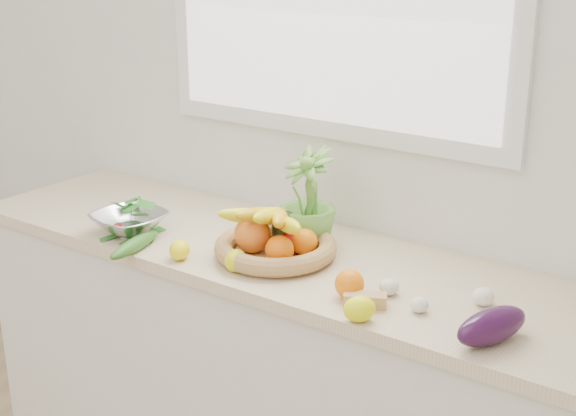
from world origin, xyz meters
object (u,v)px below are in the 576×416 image
Objects in this scene: fruit_basket at (275,241)px; potted_herb at (308,198)px; apple at (294,242)px; colander_with_spinach at (129,217)px; cucumber at (135,245)px; eggplant at (492,326)px.

potted_herb is at bearing 81.05° from fruit_basket.
colander_with_spinach is at bearing -162.40° from apple.
cucumber is at bearing -150.12° from fruit_basket.
eggplant is at bearing -0.32° from colander_with_spinach.
cucumber is 0.44m from fruit_basket.
potted_herb reaches higher than fruit_basket.
apple is 0.56m from colander_with_spinach.
colander_with_spinach reaches higher than cucumber.
cucumber is 0.54× the size of fruit_basket.
fruit_basket reaches higher than cucumber.
eggplant is 0.76m from fruit_basket.
potted_herb reaches higher than colander_with_spinach.
eggplant is (0.71, -0.18, 0.00)m from apple.
eggplant is 0.67× the size of potted_herb.
potted_herb is 0.18m from fruit_basket.
eggplant is 0.49× the size of fruit_basket.
cucumber is 0.56m from potted_herb.
eggplant is 0.90× the size of colander_with_spinach.
potted_herb reaches higher than cucumber.
cucumber is 0.75× the size of potted_herb.
cucumber is at bearing -175.46° from eggplant.
fruit_basket is at bearing 170.22° from eggplant.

